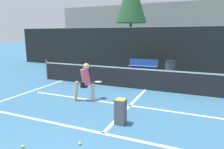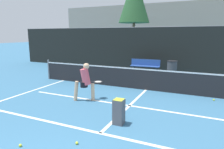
{
  "view_description": "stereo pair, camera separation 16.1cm",
  "coord_description": "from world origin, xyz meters",
  "px_view_note": "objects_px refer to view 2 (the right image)",
  "views": [
    {
      "loc": [
        2.01,
        -1.51,
        2.42
      ],
      "look_at": [
        -0.87,
        5.23,
        0.95
      ],
      "focal_mm": 32.0,
      "sensor_mm": 36.0,
      "label": 1
    },
    {
      "loc": [
        2.16,
        -1.44,
        2.42
      ],
      "look_at": [
        -0.87,
        5.23,
        0.95
      ],
      "focal_mm": 32.0,
      "sensor_mm": 36.0,
      "label": 2
    }
  ],
  "objects_px": {
    "parked_car": "(155,58)",
    "player_practicing": "(85,80)",
    "ball_hopper": "(119,111)",
    "courtside_bench": "(145,65)",
    "trash_bin": "(172,68)"
  },
  "relations": [
    {
      "from": "parked_car",
      "to": "player_practicing",
      "type": "bearing_deg",
      "value": -93.34
    },
    {
      "from": "player_practicing",
      "to": "ball_hopper",
      "type": "xyz_separation_m",
      "value": [
        1.89,
        -1.35,
        -0.4
      ]
    },
    {
      "from": "ball_hopper",
      "to": "courtside_bench",
      "type": "bearing_deg",
      "value": 99.89
    },
    {
      "from": "ball_hopper",
      "to": "courtside_bench",
      "type": "relative_size",
      "value": 0.38
    },
    {
      "from": "player_practicing",
      "to": "parked_car",
      "type": "xyz_separation_m",
      "value": [
        0.54,
        9.2,
        -0.16
      ]
    },
    {
      "from": "courtside_bench",
      "to": "parked_car",
      "type": "relative_size",
      "value": 0.48
    },
    {
      "from": "player_practicing",
      "to": "parked_car",
      "type": "distance_m",
      "value": 9.22
    },
    {
      "from": "player_practicing",
      "to": "ball_hopper",
      "type": "distance_m",
      "value": 2.36
    },
    {
      "from": "player_practicing",
      "to": "parked_car",
      "type": "bearing_deg",
      "value": 60.93
    },
    {
      "from": "ball_hopper",
      "to": "trash_bin",
      "type": "bearing_deg",
      "value": 87.08
    },
    {
      "from": "courtside_bench",
      "to": "trash_bin",
      "type": "xyz_separation_m",
      "value": [
        1.7,
        -0.26,
        -0.03
      ]
    },
    {
      "from": "player_practicing",
      "to": "trash_bin",
      "type": "distance_m",
      "value": 6.43
    },
    {
      "from": "ball_hopper",
      "to": "player_practicing",
      "type": "bearing_deg",
      "value": 144.55
    },
    {
      "from": "parked_car",
      "to": "ball_hopper",
      "type": "bearing_deg",
      "value": -82.68
    },
    {
      "from": "ball_hopper",
      "to": "parked_car",
      "type": "bearing_deg",
      "value": 97.32
    }
  ]
}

